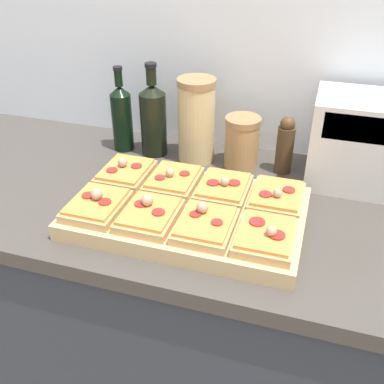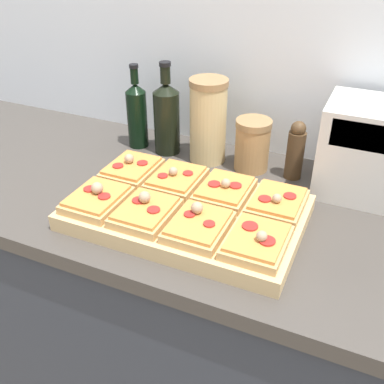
{
  "view_description": "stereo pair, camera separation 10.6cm",
  "coord_description": "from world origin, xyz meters",
  "px_view_note": "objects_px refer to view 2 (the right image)",
  "views": [
    {
      "loc": [
        0.24,
        -0.61,
        1.54
      ],
      "look_at": [
        -0.03,
        0.25,
        0.98
      ],
      "focal_mm": 42.0,
      "sensor_mm": 36.0,
      "label": 1
    },
    {
      "loc": [
        0.34,
        -0.57,
        1.54
      ],
      "look_at": [
        -0.03,
        0.25,
        0.98
      ],
      "focal_mm": 42.0,
      "sensor_mm": 36.0,
      "label": 2
    }
  ],
  "objects_px": {
    "grain_jar_short": "(252,145)",
    "toaster_oven": "(374,151)",
    "olive_oil_bottle": "(137,114)",
    "wine_bottle": "(167,117)",
    "pepper_mill": "(295,151)",
    "grain_jar_tall": "(208,121)",
    "cutting_board": "(187,212)"
  },
  "relations": [
    {
      "from": "pepper_mill",
      "to": "toaster_oven",
      "type": "xyz_separation_m",
      "value": [
        0.19,
        -0.0,
        0.04
      ]
    },
    {
      "from": "olive_oil_bottle",
      "to": "toaster_oven",
      "type": "xyz_separation_m",
      "value": [
        0.68,
        -0.0,
        0.01
      ]
    },
    {
      "from": "wine_bottle",
      "to": "grain_jar_short",
      "type": "xyz_separation_m",
      "value": [
        0.26,
        -0.0,
        -0.04
      ]
    },
    {
      "from": "pepper_mill",
      "to": "grain_jar_tall",
      "type": "bearing_deg",
      "value": -180.0
    },
    {
      "from": "wine_bottle",
      "to": "grain_jar_short",
      "type": "distance_m",
      "value": 0.27
    },
    {
      "from": "wine_bottle",
      "to": "pepper_mill",
      "type": "bearing_deg",
      "value": -0.0
    },
    {
      "from": "cutting_board",
      "to": "pepper_mill",
      "type": "bearing_deg",
      "value": 59.16
    },
    {
      "from": "olive_oil_bottle",
      "to": "wine_bottle",
      "type": "height_order",
      "value": "wine_bottle"
    },
    {
      "from": "cutting_board",
      "to": "olive_oil_bottle",
      "type": "height_order",
      "value": "olive_oil_bottle"
    },
    {
      "from": "olive_oil_bottle",
      "to": "pepper_mill",
      "type": "xyz_separation_m",
      "value": [
        0.48,
        0.0,
        -0.02
      ]
    },
    {
      "from": "cutting_board",
      "to": "wine_bottle",
      "type": "xyz_separation_m",
      "value": [
        -0.2,
        0.3,
        0.09
      ]
    },
    {
      "from": "wine_bottle",
      "to": "pepper_mill",
      "type": "xyz_separation_m",
      "value": [
        0.38,
        -0.0,
        -0.03
      ]
    },
    {
      "from": "cutting_board",
      "to": "pepper_mill",
      "type": "distance_m",
      "value": 0.36
    },
    {
      "from": "cutting_board",
      "to": "grain_jar_tall",
      "type": "xyz_separation_m",
      "value": [
        -0.07,
        0.3,
        0.1
      ]
    },
    {
      "from": "grain_jar_tall",
      "to": "pepper_mill",
      "type": "xyz_separation_m",
      "value": [
        0.25,
        0.0,
        -0.04
      ]
    },
    {
      "from": "olive_oil_bottle",
      "to": "pepper_mill",
      "type": "bearing_deg",
      "value": 0.0
    },
    {
      "from": "olive_oil_bottle",
      "to": "grain_jar_tall",
      "type": "distance_m",
      "value": 0.23
    },
    {
      "from": "wine_bottle",
      "to": "pepper_mill",
      "type": "distance_m",
      "value": 0.39
    },
    {
      "from": "grain_jar_short",
      "to": "grain_jar_tall",
      "type": "bearing_deg",
      "value": -180.0
    },
    {
      "from": "olive_oil_bottle",
      "to": "grain_jar_tall",
      "type": "xyz_separation_m",
      "value": [
        0.23,
        -0.0,
        0.02
      ]
    },
    {
      "from": "cutting_board",
      "to": "grain_jar_tall",
      "type": "height_order",
      "value": "grain_jar_tall"
    },
    {
      "from": "wine_bottle",
      "to": "grain_jar_tall",
      "type": "distance_m",
      "value": 0.13
    },
    {
      "from": "grain_jar_short",
      "to": "toaster_oven",
      "type": "bearing_deg",
      "value": -0.16
    },
    {
      "from": "grain_jar_tall",
      "to": "grain_jar_short",
      "type": "relative_size",
      "value": 1.65
    },
    {
      "from": "olive_oil_bottle",
      "to": "grain_jar_short",
      "type": "distance_m",
      "value": 0.37
    },
    {
      "from": "cutting_board",
      "to": "grain_jar_short",
      "type": "relative_size",
      "value": 3.65
    },
    {
      "from": "cutting_board",
      "to": "grain_jar_short",
      "type": "xyz_separation_m",
      "value": [
        0.06,
        0.3,
        0.05
      ]
    },
    {
      "from": "toaster_oven",
      "to": "olive_oil_bottle",
      "type": "bearing_deg",
      "value": 179.93
    },
    {
      "from": "wine_bottle",
      "to": "pepper_mill",
      "type": "height_order",
      "value": "wine_bottle"
    },
    {
      "from": "olive_oil_bottle",
      "to": "pepper_mill",
      "type": "height_order",
      "value": "olive_oil_bottle"
    },
    {
      "from": "grain_jar_short",
      "to": "pepper_mill",
      "type": "distance_m",
      "value": 0.12
    },
    {
      "from": "grain_jar_tall",
      "to": "toaster_oven",
      "type": "distance_m",
      "value": 0.44
    }
  ]
}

